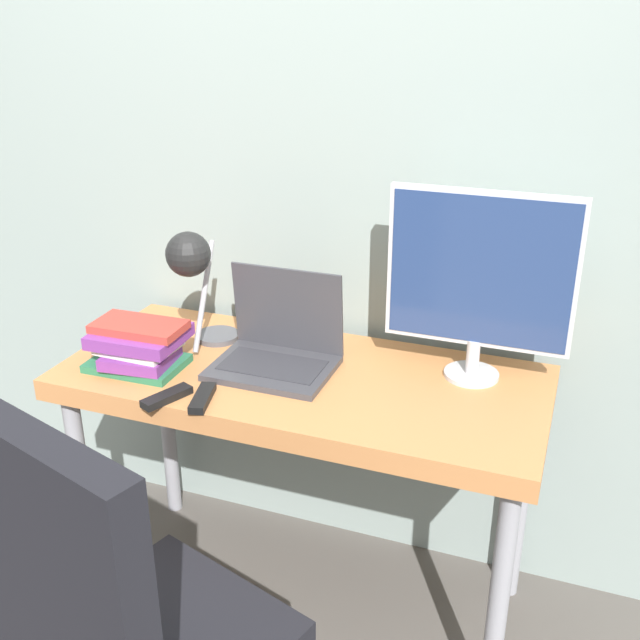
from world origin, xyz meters
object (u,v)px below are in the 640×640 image
at_px(laptop, 278,348).
at_px(desk_lamp, 193,267).
at_px(book_stack, 139,345).
at_px(office_chair, 123,631).
at_px(monitor, 480,277).

height_order(laptop, desk_lamp, desk_lamp).
xyz_separation_m(desk_lamp, book_stack, (-0.11, -0.13, -0.20)).
relative_size(laptop, office_chair, 0.30).
height_order(monitor, book_stack, monitor).
height_order(desk_lamp, book_stack, desk_lamp).
relative_size(desk_lamp, office_chair, 0.35).
xyz_separation_m(desk_lamp, office_chair, (0.26, -0.80, -0.47)).
distance_m(laptop, monitor, 0.58).
height_order(laptop, book_stack, laptop).
distance_m(office_chair, book_stack, 0.81).
bearing_deg(office_chair, monitor, 61.85).
bearing_deg(desk_lamp, laptop, 3.57).
bearing_deg(desk_lamp, office_chair, -72.10).
bearing_deg(book_stack, office_chair, -61.19).
xyz_separation_m(monitor, book_stack, (-0.88, -0.27, -0.22)).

